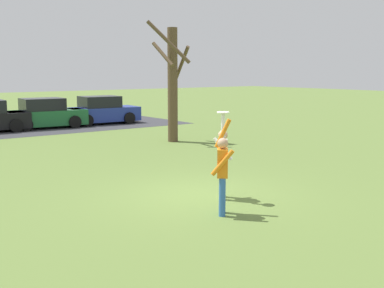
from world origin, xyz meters
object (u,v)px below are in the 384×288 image
(person_defender, at_px, (223,169))
(parked_car_blue, at_px, (102,111))
(frisbee_disc, at_px, (223,112))
(bare_tree_tall, at_px, (172,81))
(parked_car_green, at_px, (45,114))
(person_catcher, at_px, (223,158))

(person_defender, xyz_separation_m, parked_car_blue, (6.03, 17.70, -0.25))
(person_defender, distance_m, frisbee_disc, 1.56)
(frisbee_disc, bearing_deg, bare_tree_tall, 62.16)
(person_defender, xyz_separation_m, bare_tree_tall, (5.24, 9.39, 1.60))
(parked_car_green, bearing_deg, parked_car_blue, 5.17)
(person_defender, bearing_deg, person_catcher, 0.00)
(person_catcher, height_order, parked_car_blue, person_catcher)
(person_catcher, relative_size, person_defender, 1.02)
(person_catcher, height_order, parked_car_green, person_catcher)
(parked_car_blue, bearing_deg, parked_car_green, -174.83)
(frisbee_disc, distance_m, bare_tree_tall, 9.69)
(parked_car_green, bearing_deg, frisbee_disc, -92.85)
(frisbee_disc, distance_m, parked_car_green, 16.96)
(person_defender, relative_size, frisbee_disc, 7.13)
(person_catcher, bearing_deg, parked_car_green, -145.40)
(parked_car_green, xyz_separation_m, bare_tree_tall, (2.58, -8.23, 1.86))
(parked_car_green, height_order, bare_tree_tall, bare_tree_tall)
(frisbee_disc, relative_size, bare_tree_tall, 0.06)
(frisbee_disc, height_order, bare_tree_tall, bare_tree_tall)
(frisbee_disc, height_order, parked_car_blue, frisbee_disc)
(bare_tree_tall, bearing_deg, person_defender, -119.14)
(person_defender, height_order, parked_car_blue, person_defender)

